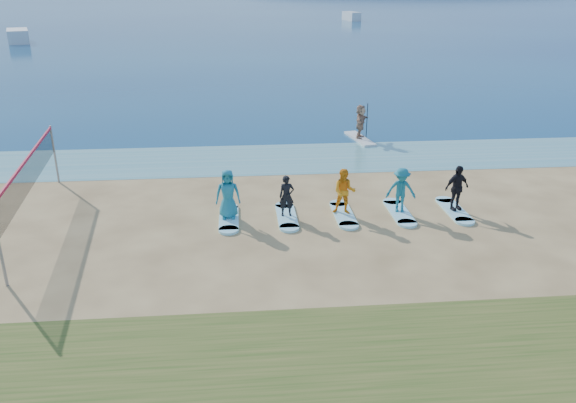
{
  "coord_description": "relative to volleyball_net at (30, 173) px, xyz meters",
  "views": [
    {
      "loc": [
        -1.75,
        -15.73,
        8.13
      ],
      "look_at": [
        -0.14,
        2.0,
        1.1
      ],
      "focal_mm": 35.0,
      "sensor_mm": 36.0,
      "label": 1
    }
  ],
  "objects": [
    {
      "name": "boat_offshore_b",
      "position": [
        32.47,
        106.66,
        -1.9
      ],
      "size": [
        3.12,
        6.51,
        1.79
      ],
      "primitive_type": "cube",
      "rotation": [
        0.0,
        0.0,
        0.17
      ],
      "color": "silver",
      "rests_on": "ground"
    },
    {
      "name": "ocean",
      "position": [
        9.02,
        156.54,
        -1.9
      ],
      "size": [
        600.0,
        600.0,
        0.0
      ],
      "primitive_type": "plane",
      "color": "navy",
      "rests_on": "ground"
    },
    {
      "name": "student_2",
      "position": [
        11.06,
        -0.27,
        -0.96
      ],
      "size": [
        0.96,
        0.82,
        1.71
      ],
      "primitive_type": "imported",
      "rotation": [
        0.0,
        0.0,
        -0.23
      ],
      "color": "orange",
      "rests_on": "surfboard_2"
    },
    {
      "name": "boat_offshore_a",
      "position": [
        -22.99,
        65.24,
        -1.9
      ],
      "size": [
        4.86,
        7.52,
        1.8
      ],
      "primitive_type": "cube",
      "rotation": [
        0.0,
        0.0,
        0.34
      ],
      "color": "silver",
      "rests_on": "ground"
    },
    {
      "name": "student_1",
      "position": [
        8.94,
        -0.27,
        -1.06
      ],
      "size": [
        0.57,
        0.39,
        1.52
      ],
      "primitive_type": "imported",
      "rotation": [
        0.0,
        0.0,
        0.05
      ],
      "color": "black",
      "rests_on": "surfboard_1"
    },
    {
      "name": "surfboard_1",
      "position": [
        8.94,
        -0.27,
        -1.86
      ],
      "size": [
        0.7,
        2.2,
        0.09
      ],
      "primitive_type": "cube",
      "color": "#A2ECFB",
      "rests_on": "ground"
    },
    {
      "name": "paddleboard",
      "position": [
        13.88,
        10.15,
        -1.84
      ],
      "size": [
        1.22,
        3.08,
        0.12
      ],
      "primitive_type": "cube",
      "rotation": [
        0.0,
        0.0,
        0.18
      ],
      "color": "silver",
      "rests_on": "ground"
    },
    {
      "name": "shallow_water",
      "position": [
        9.02,
        7.04,
        -1.9
      ],
      "size": [
        600.0,
        600.0,
        0.0
      ],
      "primitive_type": "plane",
      "color": "teal",
      "rests_on": "ground"
    },
    {
      "name": "paddleboarder",
      "position": [
        13.88,
        10.15,
        -0.88
      ],
      "size": [
        1.17,
        1.74,
        1.8
      ],
      "primitive_type": "imported",
      "rotation": [
        0.0,
        0.0,
        1.15
      ],
      "color": "tan",
      "rests_on": "paddleboard"
    },
    {
      "name": "surfboard_3",
      "position": [
        13.18,
        -0.27,
        -1.86
      ],
      "size": [
        0.7,
        2.2,
        0.09
      ],
      "primitive_type": "cube",
      "color": "#A2ECFB",
      "rests_on": "ground"
    },
    {
      "name": "surfboard_0",
      "position": [
        6.82,
        -0.27,
        -1.86
      ],
      "size": [
        0.7,
        2.2,
        0.09
      ],
      "primitive_type": "cube",
      "color": "#A2ECFB",
      "rests_on": "ground"
    },
    {
      "name": "student_4",
      "position": [
        15.29,
        -0.27,
        -0.95
      ],
      "size": [
        1.09,
        0.7,
        1.72
      ],
      "primitive_type": "imported",
      "rotation": [
        0.0,
        0.0,
        0.29
      ],
      "color": "black",
      "rests_on": "surfboard_4"
    },
    {
      "name": "student_0",
      "position": [
        6.82,
        -0.27,
        -0.91
      ],
      "size": [
        0.89,
        0.58,
        1.81
      ],
      "primitive_type": "imported",
      "rotation": [
        0.0,
        0.0,
        0.0
      ],
      "color": "teal",
      "rests_on": "surfboard_0"
    },
    {
      "name": "surfboard_2",
      "position": [
        11.06,
        -0.27,
        -1.86
      ],
      "size": [
        0.7,
        2.2,
        0.09
      ],
      "primitive_type": "cube",
      "color": "#A2ECFB",
      "rests_on": "ground"
    },
    {
      "name": "surfboard_4",
      "position": [
        15.29,
        -0.27,
        -1.86
      ],
      "size": [
        0.7,
        2.2,
        0.09
      ],
      "primitive_type": "cube",
      "color": "#A2ECFB",
      "rests_on": "ground"
    },
    {
      "name": "volleyball_net",
      "position": [
        0.0,
        0.0,
        0.0
      ],
      "size": [
        1.15,
        9.03,
        2.5
      ],
      "rotation": [
        0.0,
        0.0,
        0.12
      ],
      "color": "gray",
      "rests_on": "ground"
    },
    {
      "name": "student_3",
      "position": [
        13.18,
        -0.27,
        -0.97
      ],
      "size": [
        1.18,
        0.8,
        1.69
      ],
      "primitive_type": "imported",
      "rotation": [
        0.0,
        0.0,
        -0.16
      ],
      "color": "#1A6E81",
      "rests_on": "surfboard_3"
    },
    {
      "name": "ground",
      "position": [
        9.02,
        -3.46,
        -1.9
      ],
      "size": [
        600.0,
        600.0,
        0.0
      ],
      "primitive_type": "plane",
      "color": "tan",
      "rests_on": "ground"
    }
  ]
}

